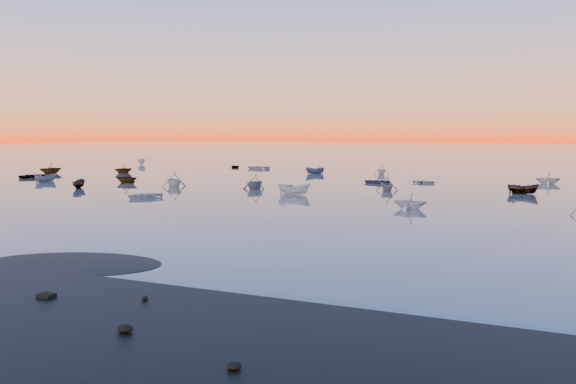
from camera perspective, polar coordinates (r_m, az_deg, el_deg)
The scene contains 5 objects.
ground at distance 127.34m, azimuth 12.98°, elevation 2.56°, with size 600.00×600.00×0.00m, color #71655E.
mud_lobes at distance 33.32m, azimuth -18.54°, elevation -7.08°, with size 140.00×6.00×0.07m, color black, non-canonical shape.
moored_fleet at distance 81.53m, azimuth 7.32°, elevation 0.79°, with size 124.00×58.00×1.20m, color silver, non-canonical shape.
boat_near_center at distance 67.27m, azimuth 0.64°, elevation -0.27°, with size 3.95×1.67×1.37m, color silver.
boat_near_right at distance 73.19m, azimuth 10.05°, elevation 0.15°, with size 3.64×1.64×1.27m, color slate.
Camera 1 is at (21.59, -25.27, 7.40)m, focal length 35.00 mm.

